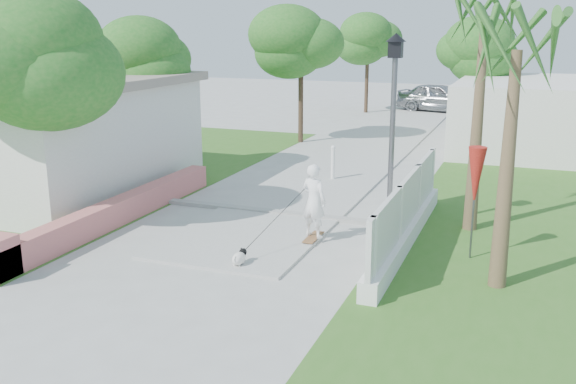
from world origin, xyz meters
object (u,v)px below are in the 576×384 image
at_px(bollard, 333,162).
at_px(parked_car, 440,98).
at_px(street_lamp, 392,128).
at_px(dog, 240,258).
at_px(patio_umbrella, 476,178).
at_px(skateboarder, 286,214).

xyz_separation_m(bollard, parked_car, (0.76, 17.48, 0.21)).
xyz_separation_m(street_lamp, dog, (-2.27, -3.11, -2.23)).
height_order(dog, parked_car, parked_car).
bearing_deg(street_lamp, patio_umbrella, -27.76).
distance_m(skateboarder, dog, 1.53).
xyz_separation_m(patio_umbrella, dog, (-4.17, -2.11, -1.49)).
relative_size(dog, parked_car, 0.11).
xyz_separation_m(bollard, dog, (0.43, -7.61, -0.39)).
relative_size(street_lamp, skateboarder, 1.94).
bearing_deg(street_lamp, skateboarder, -135.95).
bearing_deg(dog, bollard, 94.88).
xyz_separation_m(patio_umbrella, skateboarder, (-3.72, -0.76, -0.93)).
distance_m(bollard, dog, 7.63).
xyz_separation_m(bollard, patio_umbrella, (4.60, -5.50, 1.10)).
height_order(street_lamp, patio_umbrella, street_lamp).
height_order(bollard, parked_car, parked_car).
bearing_deg(bollard, dog, -86.79).
bearing_deg(skateboarder, street_lamp, -119.52).
bearing_deg(skateboarder, dog, 87.82).
distance_m(bollard, patio_umbrella, 7.25).
distance_m(bollard, parked_car, 17.50).
xyz_separation_m(bollard, skateboarder, (0.88, -6.26, 0.17)).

